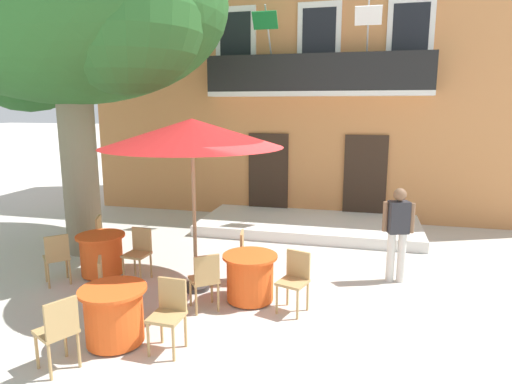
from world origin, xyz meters
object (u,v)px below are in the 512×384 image
at_px(cafe_umbrella, 192,134).
at_px(cafe_chair_front_0, 57,255).
at_px(cafe_chair_near_tree_1, 205,278).
at_px(cafe_chair_near_tree_2, 295,277).
at_px(cafe_chair_middle_0, 109,284).
at_px(cafe_chair_middle_2, 169,310).
at_px(cafe_table_middle, 114,315).
at_px(cafe_chair_front_1, 139,250).
at_px(cafe_table_near_tree, 250,277).
at_px(cafe_chair_middle_1, 59,329).
at_px(plane_tree, 65,14).
at_px(cafe_chair_near_tree_0, 248,253).
at_px(cafe_chair_front_2, 105,235).
at_px(pedestrian_near_entrance, 398,229).
at_px(cafe_table_front, 102,254).

bearing_deg(cafe_umbrella, cafe_chair_front_0, -170.67).
relative_size(cafe_chair_near_tree_1, cafe_chair_near_tree_2, 1.00).
xyz_separation_m(cafe_chair_near_tree_2, cafe_chair_middle_0, (-2.57, -0.89, 0.00)).
bearing_deg(cafe_chair_middle_2, cafe_table_middle, -176.51).
distance_m(cafe_chair_front_0, cafe_chair_front_1, 1.36).
relative_size(cafe_table_near_tree, cafe_chair_middle_0, 0.95).
xyz_separation_m(cafe_chair_middle_0, cafe_umbrella, (0.84, 1.26, 2.08)).
bearing_deg(cafe_chair_middle_1, plane_tree, 121.95).
bearing_deg(cafe_chair_front_0, cafe_table_middle, -36.56).
bearing_deg(cafe_chair_near_tree_0, plane_tree, 167.76).
bearing_deg(cafe_chair_middle_0, cafe_chair_near_tree_2, 19.10).
distance_m(cafe_chair_middle_2, cafe_chair_front_1, 2.53).
height_order(cafe_table_middle, cafe_chair_front_2, cafe_chair_front_2).
height_order(plane_tree, pedestrian_near_entrance, plane_tree).
relative_size(cafe_chair_middle_1, cafe_table_front, 1.05).
bearing_deg(pedestrian_near_entrance, cafe_chair_front_0, -164.55).
bearing_deg(cafe_chair_middle_2, cafe_table_front, 138.37).
bearing_deg(cafe_chair_near_tree_2, plane_tree, 160.44).
bearing_deg(cafe_chair_near_tree_0, cafe_table_near_tree, -72.62).
bearing_deg(pedestrian_near_entrance, plane_tree, 178.41).
xyz_separation_m(cafe_chair_near_tree_2, cafe_chair_front_1, (-2.88, 0.58, 0.00)).
height_order(cafe_table_near_tree, cafe_chair_near_tree_2, cafe_chair_near_tree_2).
bearing_deg(cafe_chair_near_tree_2, cafe_table_middle, -144.80).
distance_m(cafe_chair_near_tree_1, cafe_table_front, 2.52).
distance_m(plane_tree, cafe_chair_front_0, 4.66).
distance_m(cafe_table_middle, cafe_chair_front_2, 3.31).
relative_size(plane_tree, cafe_chair_near_tree_0, 7.48).
distance_m(cafe_table_near_tree, cafe_chair_middle_0, 2.11).
distance_m(cafe_chair_near_tree_2, cafe_chair_front_2, 4.18).
distance_m(cafe_umbrella, pedestrian_near_entrance, 3.86).
xyz_separation_m(cafe_chair_front_1, cafe_umbrella, (1.15, -0.21, 2.08)).
bearing_deg(cafe_chair_near_tree_2, pedestrian_near_entrance, 44.98).
bearing_deg(cafe_chair_front_2, cafe_table_front, -62.15).
relative_size(plane_tree, cafe_table_middle, 7.88).
height_order(cafe_chair_near_tree_1, cafe_umbrella, cafe_umbrella).
height_order(cafe_chair_near_tree_2, cafe_chair_middle_1, same).
height_order(plane_tree, cafe_chair_near_tree_1, plane_tree).
bearing_deg(cafe_chair_middle_1, cafe_chair_front_1, 99.93).
distance_m(cafe_chair_near_tree_0, cafe_table_middle, 2.64).
bearing_deg(cafe_table_front, cafe_chair_front_2, 117.85).
bearing_deg(cafe_chair_front_0, cafe_table_front, 51.31).
height_order(cafe_chair_near_tree_2, cafe_chair_front_0, same).
xyz_separation_m(cafe_chair_near_tree_1, cafe_chair_middle_1, (-1.10, -1.85, 0.00)).
bearing_deg(cafe_umbrella, cafe_chair_middle_0, -123.55).
relative_size(cafe_chair_near_tree_2, cafe_chair_middle_2, 1.00).
bearing_deg(cafe_chair_near_tree_0, cafe_chair_front_0, -164.08).
bearing_deg(pedestrian_near_entrance, cafe_chair_near_tree_1, -146.38).
bearing_deg(cafe_table_front, cafe_table_near_tree, -8.05).
relative_size(plane_tree, cafe_chair_front_0, 7.48).
height_order(cafe_table_near_tree, cafe_table_middle, same).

